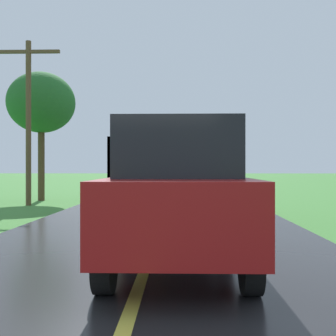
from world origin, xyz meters
TOP-DOWN VIEW (x-y plane):
  - banana_truck_near at (0.07, 12.24)m, footprint 2.38×5.82m
  - utility_pole_roadside at (-5.20, 15.17)m, footprint 2.36×0.20m
  - roadside_tree_near_left at (-5.47, 17.47)m, footprint 2.88×2.88m
  - following_car at (0.43, 5.17)m, footprint 1.74×4.10m

SIDE VIEW (x-z plane):
  - following_car at x=0.43m, z-range 0.11..2.03m
  - banana_truck_near at x=0.07m, z-range 0.07..2.87m
  - utility_pole_roadside at x=-5.20m, z-range 0.32..6.48m
  - roadside_tree_near_left at x=-5.47m, z-range 1.43..6.93m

